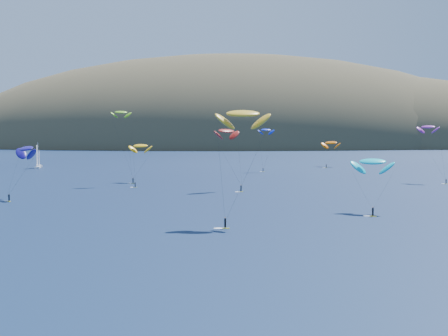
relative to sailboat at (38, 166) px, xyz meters
name	(u,v)px	position (x,y,z in m)	size (l,w,h in m)	color
ground	(275,278)	(88.34, -215.63, -0.99)	(2800.00, 2800.00, 0.00)	black
island	(253,156)	(127.73, 346.73, -11.72)	(730.00, 300.00, 210.00)	#3D3526
sailboat	(38,166)	(0.00, 0.00, 0.00)	(10.18, 8.74, 12.40)	white
kitesurfer_1	(140,146)	(56.06, -73.89, 11.76)	(9.25, 10.46, 15.13)	yellow
kitesurfer_2	(243,114)	(86.82, -169.12, 21.25)	(10.55, 9.78, 25.21)	yellow
kitesurfer_3	(121,112)	(50.84, -84.68, 23.34)	(9.90, 12.75, 26.25)	yellow
kitesurfer_4	(266,130)	(105.42, -24.05, 17.13)	(7.43, 4.78, 20.12)	yellow
kitesurfer_5	(372,162)	(117.70, -153.03, 10.59)	(10.49, 12.64, 14.26)	yellow
kitesurfer_6	(428,127)	(157.65, -77.26, 18.46)	(8.30, 12.81, 21.61)	yellow
kitesurfer_9	(226,131)	(85.62, -103.63, 17.24)	(9.76, 10.16, 20.72)	yellow
kitesurfer_10	(26,149)	(29.93, -122.81, 12.58)	(9.63, 14.80, 16.28)	yellow
kitesurfer_11	(331,143)	(140.50, 8.39, 10.65)	(10.61, 17.40, 14.42)	yellow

